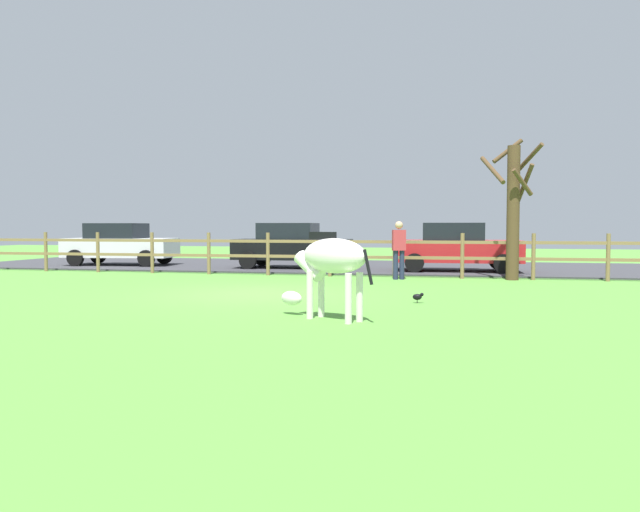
{
  "coord_description": "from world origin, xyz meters",
  "views": [
    {
      "loc": [
        4.34,
        -13.1,
        1.51
      ],
      "look_at": [
        1.29,
        0.56,
        0.83
      ],
      "focal_mm": 34.77,
      "sensor_mm": 36.0,
      "label": 1
    }
  ],
  "objects_px": {
    "parked_car_red": "(456,247)",
    "visitor_near_fence": "(399,247)",
    "parked_car_black": "(292,245)",
    "zebra": "(330,262)",
    "parked_car_white": "(120,244)",
    "bare_tree": "(513,206)",
    "crow_on_grass": "(418,297)"
  },
  "relations": [
    {
      "from": "parked_car_red",
      "to": "visitor_near_fence",
      "type": "xyz_separation_m",
      "value": [
        -1.58,
        -3.03,
        0.06
      ]
    },
    {
      "from": "parked_car_black",
      "to": "parked_car_red",
      "type": "distance_m",
      "value": 5.62
    },
    {
      "from": "zebra",
      "to": "parked_car_white",
      "type": "xyz_separation_m",
      "value": [
        -10.35,
        11.24,
        -0.08
      ]
    },
    {
      "from": "parked_car_black",
      "to": "visitor_near_fence",
      "type": "bearing_deg",
      "value": -39.58
    },
    {
      "from": "parked_car_black",
      "to": "parked_car_red",
      "type": "height_order",
      "value": "same"
    },
    {
      "from": "bare_tree",
      "to": "parked_car_red",
      "type": "height_order",
      "value": "bare_tree"
    },
    {
      "from": "parked_car_white",
      "to": "bare_tree",
      "type": "bearing_deg",
      "value": -11.97
    },
    {
      "from": "bare_tree",
      "to": "crow_on_grass",
      "type": "bearing_deg",
      "value": -111.04
    },
    {
      "from": "parked_car_white",
      "to": "crow_on_grass",
      "type": "bearing_deg",
      "value": -37.1
    },
    {
      "from": "parked_car_red",
      "to": "crow_on_grass",
      "type": "bearing_deg",
      "value": -94.86
    },
    {
      "from": "zebra",
      "to": "crow_on_grass",
      "type": "bearing_deg",
      "value": 63.44
    },
    {
      "from": "zebra",
      "to": "crow_on_grass",
      "type": "relative_size",
      "value": 8.17
    },
    {
      "from": "zebra",
      "to": "parked_car_black",
      "type": "bearing_deg",
      "value": 108.26
    },
    {
      "from": "bare_tree",
      "to": "parked_car_white",
      "type": "bearing_deg",
      "value": 168.03
    },
    {
      "from": "zebra",
      "to": "visitor_near_fence",
      "type": "distance_m",
      "value": 7.77
    },
    {
      "from": "bare_tree",
      "to": "parked_car_white",
      "type": "height_order",
      "value": "bare_tree"
    },
    {
      "from": "zebra",
      "to": "parked_car_black",
      "type": "height_order",
      "value": "parked_car_black"
    },
    {
      "from": "parked_car_red",
      "to": "bare_tree",
      "type": "bearing_deg",
      "value": -58.27
    },
    {
      "from": "zebra",
      "to": "crow_on_grass",
      "type": "distance_m",
      "value": 2.88
    },
    {
      "from": "crow_on_grass",
      "to": "parked_car_red",
      "type": "height_order",
      "value": "parked_car_red"
    },
    {
      "from": "visitor_near_fence",
      "to": "zebra",
      "type": "bearing_deg",
      "value": -92.74
    },
    {
      "from": "crow_on_grass",
      "to": "parked_car_red",
      "type": "xyz_separation_m",
      "value": [
        0.71,
        8.32,
        0.72
      ]
    },
    {
      "from": "parked_car_black",
      "to": "visitor_near_fence",
      "type": "xyz_separation_m",
      "value": [
        4.03,
        -3.33,
        0.06
      ]
    },
    {
      "from": "parked_car_black",
      "to": "visitor_near_fence",
      "type": "relative_size",
      "value": 2.46
    },
    {
      "from": "bare_tree",
      "to": "zebra",
      "type": "bearing_deg",
      "value": -112.74
    },
    {
      "from": "bare_tree",
      "to": "crow_on_grass",
      "type": "distance_m",
      "value": 6.54
    },
    {
      "from": "bare_tree",
      "to": "parked_car_black",
      "type": "height_order",
      "value": "bare_tree"
    },
    {
      "from": "parked_car_white",
      "to": "visitor_near_fence",
      "type": "xyz_separation_m",
      "value": [
        10.72,
        -3.48,
        0.06
      ]
    },
    {
      "from": "crow_on_grass",
      "to": "parked_car_black",
      "type": "relative_size",
      "value": 0.05
    },
    {
      "from": "crow_on_grass",
      "to": "visitor_near_fence",
      "type": "bearing_deg",
      "value": 99.33
    },
    {
      "from": "bare_tree",
      "to": "parked_car_white",
      "type": "xyz_separation_m",
      "value": [
        -13.83,
        2.93,
        -1.22
      ]
    },
    {
      "from": "zebra",
      "to": "parked_car_red",
      "type": "distance_m",
      "value": 10.97
    }
  ]
}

